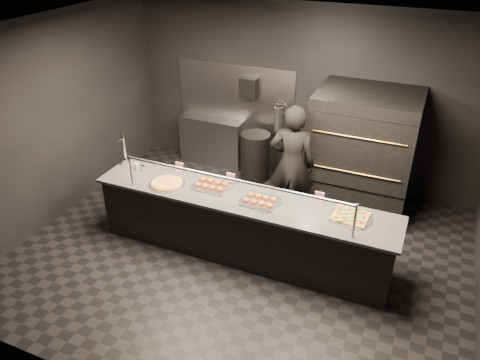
{
  "coord_description": "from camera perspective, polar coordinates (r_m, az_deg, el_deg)",
  "views": [
    {
      "loc": [
        2.04,
        -4.78,
        4.13
      ],
      "look_at": [
        -0.12,
        0.2,
        1.05
      ],
      "focal_mm": 35.0,
      "sensor_mm": 36.0,
      "label": 1
    }
  ],
  "objects": [
    {
      "name": "tent_cards",
      "position": [
        6.34,
        0.07,
        -0.03
      ],
      "size": [
        2.17,
        0.04,
        0.15
      ],
      "color": "white",
      "rests_on": "service_counter"
    },
    {
      "name": "beer_tap",
      "position": [
        7.06,
        -13.86,
        3.11
      ],
      "size": [
        0.15,
        0.21,
        0.57
      ],
      "color": "silver",
      "rests_on": "service_counter"
    },
    {
      "name": "trash_bin",
      "position": [
        8.25,
        1.86,
        2.9
      ],
      "size": [
        0.51,
        0.51,
        0.85
      ],
      "primitive_type": "cylinder",
      "color": "black",
      "rests_on": "ground"
    },
    {
      "name": "pizza_oven",
      "position": [
        7.44,
        14.7,
        3.41
      ],
      "size": [
        1.5,
        1.23,
        1.91
      ],
      "color": "black",
      "rests_on": "ground"
    },
    {
      "name": "condiment_jar",
      "position": [
        6.9,
        -12.25,
        1.58
      ],
      "size": [
        0.15,
        0.06,
        0.1
      ],
      "color": "silver",
      "rests_on": "service_counter"
    },
    {
      "name": "prep_shelf",
      "position": [
        8.79,
        -3.39,
        4.79
      ],
      "size": [
        1.2,
        0.35,
        0.9
      ],
      "primitive_type": "cube",
      "color": "#99999E",
      "rests_on": "ground"
    },
    {
      "name": "slider_tray_b",
      "position": [
        5.99,
        2.46,
        -2.53
      ],
      "size": [
        0.54,
        0.46,
        0.07
      ],
      "color": "silver",
      "rests_on": "service_counter"
    },
    {
      "name": "towel_dispenser",
      "position": [
        8.17,
        1.09,
        11.18
      ],
      "size": [
        0.3,
        0.2,
        0.35
      ],
      "primitive_type": "cube",
      "color": "black",
      "rests_on": "room"
    },
    {
      "name": "fire_extinguisher",
      "position": [
        8.17,
        4.68,
        7.42
      ],
      "size": [
        0.14,
        0.14,
        0.51
      ],
      "color": "#B2B2B7",
      "rests_on": "room"
    },
    {
      "name": "slider_tray_a",
      "position": [
        6.33,
        -3.47,
        -0.61
      ],
      "size": [
        0.54,
        0.45,
        0.08
      ],
      "color": "silver",
      "rests_on": "service_counter"
    },
    {
      "name": "service_counter",
      "position": [
        6.36,
        0.27,
        -5.59
      ],
      "size": [
        4.1,
        0.78,
        1.37
      ],
      "color": "black",
      "rests_on": "ground"
    },
    {
      "name": "round_pizza",
      "position": [
        6.47,
        -8.89,
        -0.4
      ],
      "size": [
        0.5,
        0.5,
        0.03
      ],
      "color": "silver",
      "rests_on": "service_counter"
    },
    {
      "name": "room",
      "position": [
        5.88,
        0.27,
        2.97
      ],
      "size": [
        6.04,
        6.0,
        3.0
      ],
      "color": "black",
      "rests_on": "ground"
    },
    {
      "name": "square_pizza",
      "position": [
        5.85,
        13.34,
        -4.37
      ],
      "size": [
        0.53,
        0.53,
        0.05
      ],
      "color": "silver",
      "rests_on": "service_counter"
    },
    {
      "name": "worker",
      "position": [
        6.97,
        6.32,
        1.98
      ],
      "size": [
        0.74,
        0.56,
        1.84
      ],
      "primitive_type": "imported",
      "rotation": [
        0.0,
        0.0,
        3.33
      ],
      "color": "black",
      "rests_on": "ground"
    }
  ]
}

